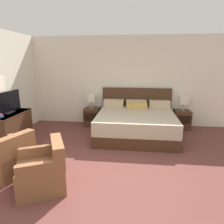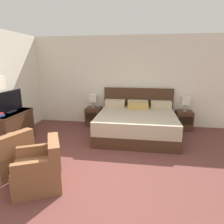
{
  "view_description": "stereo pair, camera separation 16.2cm",
  "coord_description": "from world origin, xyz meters",
  "px_view_note": "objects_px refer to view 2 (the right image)",
  "views": [
    {
      "loc": [
        0.52,
        -2.76,
        1.92
      ],
      "look_at": [
        -0.03,
        1.84,
        0.75
      ],
      "focal_mm": 32.0,
      "sensor_mm": 36.0,
      "label": 1
    },
    {
      "loc": [
        0.68,
        -2.73,
        1.92
      ],
      "look_at": [
        -0.03,
        1.84,
        0.75
      ],
      "focal_mm": 32.0,
      "sensor_mm": 36.0,
      "label": 2
    }
  ],
  "objects_px": {
    "nightstand_right": "(184,120)",
    "armchair_by_window": "(8,157)",
    "bed": "(137,123)",
    "table_lamp_right": "(186,101)",
    "nightstand_left": "(94,116)",
    "armchair_companion": "(40,170)",
    "tv": "(9,102)",
    "dresser": "(11,128)",
    "table_lamp_left": "(93,98)"
  },
  "relations": [
    {
      "from": "bed",
      "to": "table_lamp_left",
      "type": "distance_m",
      "value": 1.59
    },
    {
      "from": "table_lamp_left",
      "to": "armchair_by_window",
      "type": "bearing_deg",
      "value": -106.07
    },
    {
      "from": "nightstand_left",
      "to": "bed",
      "type": "bearing_deg",
      "value": -27.0
    },
    {
      "from": "nightstand_left",
      "to": "nightstand_right",
      "type": "distance_m",
      "value": 2.68
    },
    {
      "from": "bed",
      "to": "nightstand_right",
      "type": "xyz_separation_m",
      "value": [
        1.34,
        0.68,
        -0.06
      ]
    },
    {
      "from": "bed",
      "to": "armchair_by_window",
      "type": "xyz_separation_m",
      "value": [
        -2.18,
        -2.21,
        -0.05
      ]
    },
    {
      "from": "table_lamp_right",
      "to": "armchair_companion",
      "type": "xyz_separation_m",
      "value": [
        -2.74,
        -3.21,
        -0.56
      ]
    },
    {
      "from": "armchair_by_window",
      "to": "dresser",
      "type": "bearing_deg",
      "value": 122.51
    },
    {
      "from": "nightstand_left",
      "to": "tv",
      "type": "relative_size",
      "value": 0.57
    },
    {
      "from": "armchair_by_window",
      "to": "armchair_companion",
      "type": "relative_size",
      "value": 0.96
    },
    {
      "from": "nightstand_right",
      "to": "armchair_by_window",
      "type": "bearing_deg",
      "value": -140.58
    },
    {
      "from": "tv",
      "to": "dresser",
      "type": "bearing_deg",
      "value": -95.33
    },
    {
      "from": "tv",
      "to": "armchair_companion",
      "type": "bearing_deg",
      "value": -44.68
    },
    {
      "from": "tv",
      "to": "armchair_by_window",
      "type": "height_order",
      "value": "tv"
    },
    {
      "from": "bed",
      "to": "nightstand_right",
      "type": "bearing_deg",
      "value": 27.01
    },
    {
      "from": "table_lamp_left",
      "to": "dresser",
      "type": "height_order",
      "value": "table_lamp_left"
    },
    {
      "from": "nightstand_right",
      "to": "armchair_companion",
      "type": "bearing_deg",
      "value": -130.52
    },
    {
      "from": "nightstand_right",
      "to": "table_lamp_right",
      "type": "relative_size",
      "value": 1.3
    },
    {
      "from": "tv",
      "to": "armchair_by_window",
      "type": "bearing_deg",
      "value": -58.19
    },
    {
      "from": "nightstand_right",
      "to": "armchair_companion",
      "type": "height_order",
      "value": "armchair_companion"
    },
    {
      "from": "table_lamp_right",
      "to": "dresser",
      "type": "bearing_deg",
      "value": -157.63
    },
    {
      "from": "bed",
      "to": "table_lamp_right",
      "type": "bearing_deg",
      "value": 27.06
    },
    {
      "from": "dresser",
      "to": "tv",
      "type": "xyz_separation_m",
      "value": [
        0.0,
        0.03,
        0.61
      ]
    },
    {
      "from": "dresser",
      "to": "armchair_by_window",
      "type": "bearing_deg",
      "value": -57.49
    },
    {
      "from": "tv",
      "to": "armchair_companion",
      "type": "relative_size",
      "value": 1.04
    },
    {
      "from": "nightstand_left",
      "to": "table_lamp_right",
      "type": "bearing_deg",
      "value": 0.03
    },
    {
      "from": "bed",
      "to": "nightstand_left",
      "type": "xyz_separation_m",
      "value": [
        -1.34,
        0.68,
        -0.06
      ]
    },
    {
      "from": "nightstand_right",
      "to": "table_lamp_left",
      "type": "xyz_separation_m",
      "value": [
        -2.68,
        0.0,
        0.57
      ]
    },
    {
      "from": "nightstand_left",
      "to": "armchair_by_window",
      "type": "xyz_separation_m",
      "value": [
        -0.83,
        -2.89,
        0.01
      ]
    },
    {
      "from": "armchair_by_window",
      "to": "table_lamp_left",
      "type": "bearing_deg",
      "value": 73.93
    },
    {
      "from": "table_lamp_right",
      "to": "tv",
      "type": "xyz_separation_m",
      "value": [
        -4.25,
        -1.72,
        0.17
      ]
    },
    {
      "from": "bed",
      "to": "table_lamp_right",
      "type": "height_order",
      "value": "bed"
    },
    {
      "from": "armchair_by_window",
      "to": "nightstand_right",
      "type": "bearing_deg",
      "value": 39.42
    },
    {
      "from": "bed",
      "to": "table_lamp_right",
      "type": "relative_size",
      "value": 4.94
    },
    {
      "from": "bed",
      "to": "armchair_by_window",
      "type": "relative_size",
      "value": 2.34
    },
    {
      "from": "tv",
      "to": "armchair_by_window",
      "type": "relative_size",
      "value": 1.08
    },
    {
      "from": "tv",
      "to": "nightstand_right",
      "type": "bearing_deg",
      "value": 22.05
    },
    {
      "from": "table_lamp_left",
      "to": "table_lamp_right",
      "type": "relative_size",
      "value": 1.0
    },
    {
      "from": "bed",
      "to": "armchair_by_window",
      "type": "bearing_deg",
      "value": -134.58
    },
    {
      "from": "table_lamp_right",
      "to": "armchair_by_window",
      "type": "relative_size",
      "value": 0.47
    },
    {
      "from": "table_lamp_left",
      "to": "armchair_by_window",
      "type": "relative_size",
      "value": 0.47
    },
    {
      "from": "armchair_companion",
      "to": "table_lamp_left",
      "type": "bearing_deg",
      "value": 88.99
    },
    {
      "from": "nightstand_left",
      "to": "table_lamp_right",
      "type": "xyz_separation_m",
      "value": [
        2.68,
        0.0,
        0.57
      ]
    },
    {
      "from": "table_lamp_left",
      "to": "table_lamp_right",
      "type": "distance_m",
      "value": 2.68
    },
    {
      "from": "nightstand_left",
      "to": "nightstand_right",
      "type": "xyz_separation_m",
      "value": [
        2.68,
        0.0,
        0.0
      ]
    },
    {
      "from": "bed",
      "to": "armchair_companion",
      "type": "bearing_deg",
      "value": -119.01
    },
    {
      "from": "dresser",
      "to": "armchair_companion",
      "type": "relative_size",
      "value": 1.19
    },
    {
      "from": "nightstand_right",
      "to": "dresser",
      "type": "height_order",
      "value": "dresser"
    },
    {
      "from": "nightstand_right",
      "to": "bed",
      "type": "bearing_deg",
      "value": -152.99
    },
    {
      "from": "bed",
      "to": "table_lamp_right",
      "type": "distance_m",
      "value": 1.59
    }
  ]
}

